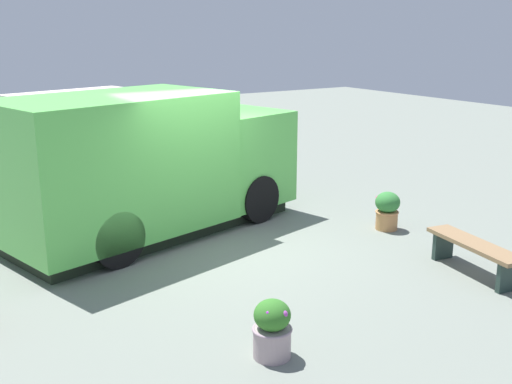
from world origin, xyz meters
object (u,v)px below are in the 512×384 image
object	(u,v)px
food_truck	(149,167)
planter_flowering_near	(387,210)
planter_flowering_far	(272,329)
plaza_bench	(474,250)

from	to	relation	value
food_truck	planter_flowering_near	size ratio (longest dim) A/B	8.14
planter_flowering_near	planter_flowering_far	world-z (taller)	planter_flowering_near
food_truck	plaza_bench	size ratio (longest dim) A/B	3.25
food_truck	plaza_bench	xyz separation A→B (m)	(-4.24, -3.18, -0.80)
plaza_bench	food_truck	bearing A→B (deg)	36.86
food_truck	plaza_bench	bearing A→B (deg)	-143.14
planter_flowering_near	food_truck	bearing A→B (deg)	59.94
planter_flowering_far	planter_flowering_near	bearing A→B (deg)	-58.74
planter_flowering_near	plaza_bench	xyz separation A→B (m)	(-2.17, 0.40, 0.00)
food_truck	plaza_bench	world-z (taller)	food_truck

